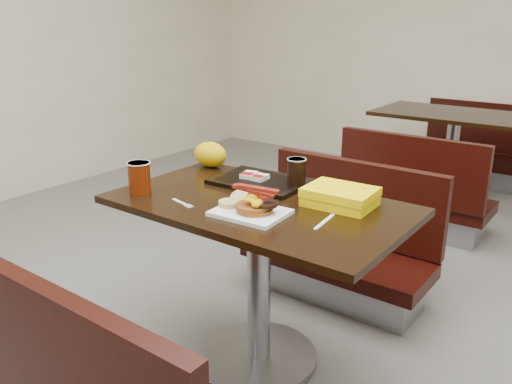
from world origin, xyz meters
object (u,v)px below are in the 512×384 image
Objects in this scene: bench_far_s at (419,182)px; tray at (260,181)px; paper_bag at (210,154)px; bench_near_n at (337,236)px; pancake_stack at (255,208)px; coffee_cup_near at (139,177)px; table_far at (450,159)px; fork at (180,202)px; hashbrown_sleeve_right at (260,177)px; platter at (250,213)px; clamshell at (340,197)px; table_near at (259,285)px; bench_near_s at (132,372)px; bench_far_n at (474,145)px; hashbrown_sleeve_left at (249,175)px; coffee_cup_far at (296,171)px; knife at (325,222)px.

tray is (-0.14, -1.70, 0.40)m from bench_far_s.
paper_bag is at bearing 165.04° from tray.
pancake_stack reaches higher than bench_near_n.
pancake_stack is 0.56m from coffee_cup_near.
table_far is at bearing 91.65° from pancake_stack.
hashbrown_sleeve_right reaches higher than fork.
table_far is 4.48× the size of platter.
clamshell reaches higher than pancake_stack.
platter is (0.06, -0.14, 0.38)m from table_near.
bench_far_n is (0.00, 4.00, 0.00)m from bench_near_s.
bench_near_n is at bearing 55.36° from hashbrown_sleeve_left.
paper_bag is (-0.37, 0.08, 0.05)m from tray.
hashbrown_sleeve_right is at bearing -160.39° from coffee_cup_far.
bench_far_n is at bearing 90.00° from table_far.
fork reaches higher than bench_far_n.
table_far is 2.44m from hashbrown_sleeve_left.
hashbrown_sleeve_left is at bearing -93.76° from bench_far_n.
bench_near_s is at bearing -97.86° from pancake_stack.
table_near is 1.20× the size of bench_far_s.
bench_near_s is 1.06m from coffee_cup_far.
coffee_cup_near is at bearing -86.50° from paper_bag.
tray is at bearing 123.43° from pancake_stack.
coffee_cup_far is (-0.31, 0.29, 0.07)m from knife.
coffee_cup_near is at bearing -136.99° from hashbrown_sleeve_left.
fork is 1.19× the size of coffee_cup_far.
bench_far_n is at bearing 98.33° from fork.
table_far reaches higher than bench_near_s.
knife is 0.52m from hashbrown_sleeve_right.
hashbrown_sleeve_left is at bearing -94.85° from table_far.
pancake_stack is (0.02, 0.00, 0.02)m from platter.
hashbrown_sleeve_left is 0.23m from coffee_cup_far.
paper_bag is at bearing 130.58° from fork.
table_near is 0.70m from bench_near_s.
bench_near_n is 0.67m from hashbrown_sleeve_right.
bench_far_n is 2.43× the size of tray.
bench_far_n is at bearing 178.99° from knife.
bench_near_n is 0.64m from coffee_cup_far.
pancake_stack is 0.34× the size of tray.
coffee_cup_far is at bearing 16.11° from hashbrown_sleeve_right.
table_near is at bearing -90.00° from table_far.
clamshell reaches higher than fork.
table_far is at bearing -90.00° from bench_far_n.
pancake_stack is at bearing -88.69° from bench_far_n.
pancake_stack is at bearing 7.20° from coffee_cup_near.
pancake_stack is 1.72× the size of hashbrown_sleeve_left.
hashbrown_sleeve_left is (-0.06, -0.00, 0.02)m from tray.
platter is at bearing -66.24° from table_near.
table_far is 2.39m from coffee_cup_far.
tray is 0.43m from clamshell.
pancake_stack is at bearing -59.22° from tray.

